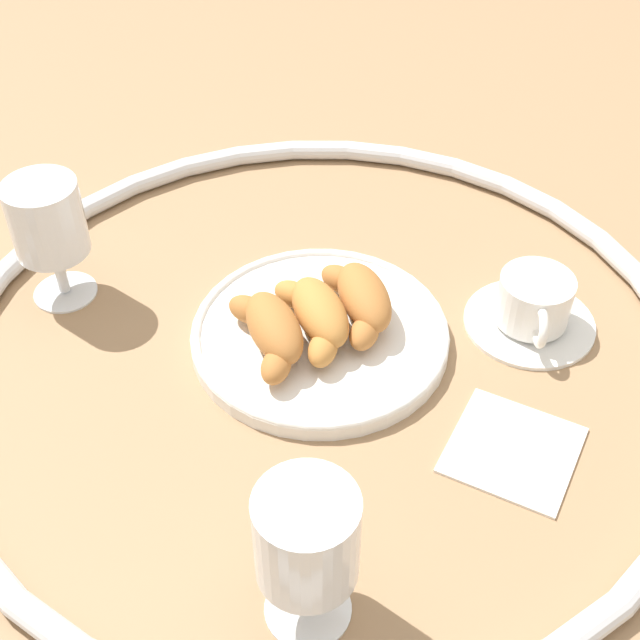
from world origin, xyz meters
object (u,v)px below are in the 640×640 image
object	(u,v)px
folded_napkin	(513,449)
croissant_small	(317,314)
croissant_large	(361,299)
coffee_cup_near	(533,307)
pastry_plate	(320,334)
juice_glass_left	(307,542)
juice_glass_right	(48,224)
croissant_extra	(271,330)

from	to	relation	value
folded_napkin	croissant_small	bearing A→B (deg)	1.14
croissant_small	folded_napkin	distance (m)	0.23
croissant_large	croissant_small	xyz separation A→B (m)	(0.02, 0.05, 0.00)
coffee_cup_near	folded_napkin	world-z (taller)	coffee_cup_near
croissant_small	pastry_plate	bearing A→B (deg)	-119.85
croissant_large	juice_glass_left	world-z (taller)	juice_glass_left
pastry_plate	juice_glass_right	size ratio (longest dim) A/B	1.87
pastry_plate	juice_glass_left	world-z (taller)	juice_glass_left
juice_glass_right	croissant_large	bearing A→B (deg)	-150.07
croissant_extra	juice_glass_right	xyz separation A→B (m)	(0.24, 0.07, 0.05)
coffee_cup_near	juice_glass_right	world-z (taller)	juice_glass_right
croissant_extra	juice_glass_right	distance (m)	0.25
croissant_extra	juice_glass_left	world-z (taller)	juice_glass_left
croissant_small	coffee_cup_near	size ratio (longest dim) A/B	0.90
croissant_small	coffee_cup_near	xyz separation A→B (m)	(-0.15, -0.16, -0.01)
croissant_large	juice_glass_left	xyz separation A→B (m)	(-0.16, 0.28, 0.05)
coffee_cup_near	croissant_extra	bearing A→B (deg)	49.71
pastry_plate	croissant_extra	size ratio (longest dim) A/B	2.14
croissant_small	coffee_cup_near	world-z (taller)	croissant_small
croissant_large	folded_napkin	bearing A→B (deg)	168.64
juice_glass_left	juice_glass_right	xyz separation A→B (m)	(0.44, -0.12, -0.00)
pastry_plate	croissant_extra	xyz separation A→B (m)	(0.02, 0.05, 0.03)
pastry_plate	croissant_extra	world-z (taller)	croissant_extra
pastry_plate	folded_napkin	size ratio (longest dim) A/B	2.38
juice_glass_left	juice_glass_right	bearing A→B (deg)	-14.81
croissant_extra	juice_glass_right	size ratio (longest dim) A/B	0.87
croissant_extra	folded_napkin	size ratio (longest dim) A/B	1.11
croissant_extra	coffee_cup_near	distance (m)	0.27
pastry_plate	folded_napkin	xyz separation A→B (m)	(-0.22, -0.00, -0.01)
croissant_large	juice_glass_right	distance (m)	0.33
juice_glass_right	croissant_small	bearing A→B (deg)	-156.11
pastry_plate	croissant_large	bearing A→B (deg)	-112.99
croissant_large	croissant_extra	distance (m)	0.10
coffee_cup_near	folded_napkin	distance (m)	0.17
croissant_extra	juice_glass_left	size ratio (longest dim) A/B	0.87
croissant_large	folded_napkin	xyz separation A→B (m)	(-0.21, 0.04, -0.04)
juice_glass_left	folded_napkin	xyz separation A→B (m)	(-0.04, -0.24, -0.09)
croissant_small	juice_glass_right	distance (m)	0.29
pastry_plate	coffee_cup_near	xyz separation A→B (m)	(-0.15, -0.16, 0.02)
juice_glass_right	croissant_extra	bearing A→B (deg)	-163.89
croissant_extra	croissant_small	bearing A→B (deg)	-113.67
coffee_cup_near	folded_napkin	xyz separation A→B (m)	(-0.07, 0.16, -0.02)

